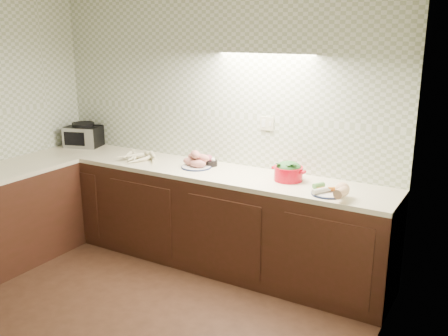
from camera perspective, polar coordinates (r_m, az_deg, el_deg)
The scene contains 8 objects.
room at distance 3.30m, azimuth -17.69°, elevation 6.17°, with size 3.60×3.60×2.60m.
counter at distance 4.54m, azimuth -15.96°, elevation -6.71°, with size 3.60×3.60×0.90m.
toaster_oven at distance 5.62m, azimuth -15.74°, elevation 3.62°, with size 0.43×0.38×0.26m.
parsnip_pile at distance 4.89m, azimuth -8.93°, elevation 1.22°, with size 0.26×0.36×0.08m.
sweet_potato_plate at distance 4.58m, azimuth -3.13°, elevation 0.77°, with size 0.29×0.28×0.16m.
onion_bowl at distance 4.64m, azimuth -1.63°, elevation 0.74°, with size 0.14×0.14×0.10m.
dutch_oven at distance 4.21m, azimuth 7.38°, elevation -0.36°, with size 0.30×0.26×0.17m.
veg_plate at distance 3.89m, azimuth 12.51°, elevation -2.52°, with size 0.35×0.28×0.12m.
Camera 1 is at (2.43, -2.18, 2.12)m, focal length 40.00 mm.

